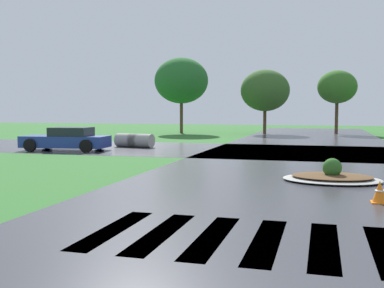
{
  "coord_description": "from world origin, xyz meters",
  "views": [
    {
      "loc": [
        0.84,
        -3.53,
        2.13
      ],
      "look_at": [
        -3.85,
        13.22,
        0.83
      ],
      "focal_mm": 43.71,
      "sensor_mm": 36.0,
      "label": 1
    }
  ],
  "objects_px": {
    "median_island": "(332,177)",
    "car_dark_suv": "(67,140)",
    "drainage_pipe_stack": "(134,140)",
    "traffic_cone": "(380,192)"
  },
  "relations": [
    {
      "from": "median_island",
      "to": "car_dark_suv",
      "type": "xyz_separation_m",
      "value": [
        -13.0,
        7.07,
        0.43
      ]
    },
    {
      "from": "median_island",
      "to": "car_dark_suv",
      "type": "height_order",
      "value": "car_dark_suv"
    },
    {
      "from": "median_island",
      "to": "drainage_pipe_stack",
      "type": "distance_m",
      "value": 14.45
    },
    {
      "from": "median_island",
      "to": "car_dark_suv",
      "type": "bearing_deg",
      "value": 151.47
    },
    {
      "from": "median_island",
      "to": "drainage_pipe_stack",
      "type": "bearing_deg",
      "value": 136.38
    },
    {
      "from": "median_island",
      "to": "traffic_cone",
      "type": "xyz_separation_m",
      "value": [
        0.97,
        -3.11,
        0.11
      ]
    },
    {
      "from": "car_dark_suv",
      "to": "traffic_cone",
      "type": "bearing_deg",
      "value": 138.23
    },
    {
      "from": "traffic_cone",
      "to": "car_dark_suv",
      "type": "bearing_deg",
      "value": 143.94
    },
    {
      "from": "drainage_pipe_stack",
      "to": "traffic_cone",
      "type": "distance_m",
      "value": 17.37
    },
    {
      "from": "traffic_cone",
      "to": "median_island",
      "type": "bearing_deg",
      "value": 107.4
    }
  ]
}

